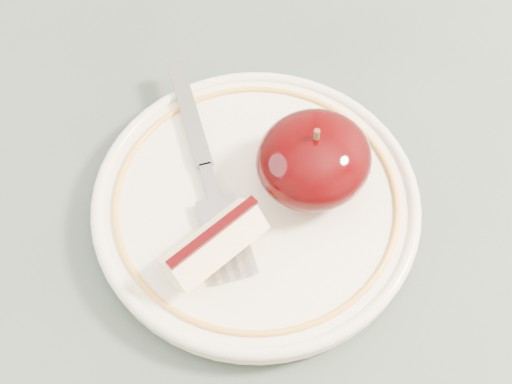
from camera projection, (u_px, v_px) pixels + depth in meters
table at (321, 274)px, 0.57m from camera, size 0.90×0.90×0.75m
plate at (256, 203)px, 0.49m from camera, size 0.22×0.22×0.02m
apple_half at (314, 159)px, 0.47m from camera, size 0.08×0.07×0.06m
apple_wedge at (214, 244)px, 0.45m from camera, size 0.07×0.03×0.03m
fork at (205, 167)px, 0.49m from camera, size 0.09×0.18×0.00m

